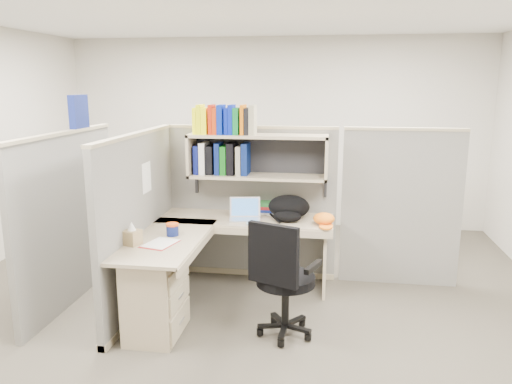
% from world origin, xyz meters
% --- Properties ---
extents(ground, '(6.00, 6.00, 0.00)m').
position_xyz_m(ground, '(0.00, 0.00, 0.00)').
color(ground, '#38352C').
rests_on(ground, ground).
extents(room_shell, '(6.00, 6.00, 6.00)m').
position_xyz_m(room_shell, '(0.00, 0.00, 1.62)').
color(room_shell, '#BAB4A8').
rests_on(room_shell, ground).
extents(cubicle, '(3.79, 1.84, 1.95)m').
position_xyz_m(cubicle, '(-0.37, 0.45, 0.91)').
color(cubicle, '#61615C').
rests_on(cubicle, ground).
extents(desk, '(1.74, 1.75, 0.73)m').
position_xyz_m(desk, '(-0.41, -0.29, 0.44)').
color(desk, gray).
rests_on(desk, ground).
extents(laptop, '(0.35, 0.35, 0.22)m').
position_xyz_m(laptop, '(0.00, 0.49, 0.84)').
color(laptop, silver).
rests_on(laptop, desk).
extents(backpack, '(0.44, 0.36, 0.24)m').
position_xyz_m(backpack, '(0.43, 0.56, 0.85)').
color(backpack, black).
rests_on(backpack, desk).
extents(orange_cap, '(0.25, 0.27, 0.11)m').
position_xyz_m(orange_cap, '(0.78, 0.46, 0.79)').
color(orange_cap, orange).
rests_on(orange_cap, desk).
extents(snack_canister, '(0.11, 0.11, 0.11)m').
position_xyz_m(snack_canister, '(-0.55, -0.11, 0.79)').
color(snack_canister, '#0E1852').
rests_on(snack_canister, desk).
extents(tissue_box, '(0.16, 0.16, 0.20)m').
position_xyz_m(tissue_box, '(-0.80, -0.40, 0.83)').
color(tissue_box, '#967F55').
rests_on(tissue_box, desk).
extents(mouse, '(0.11, 0.07, 0.04)m').
position_xyz_m(mouse, '(0.09, 0.32, 0.75)').
color(mouse, '#91B2CE').
rests_on(mouse, desk).
extents(paper_cup, '(0.08, 0.08, 0.11)m').
position_xyz_m(paper_cup, '(-0.08, 0.73, 0.78)').
color(paper_cup, white).
rests_on(paper_cup, desk).
extents(book_stack, '(0.18, 0.24, 0.12)m').
position_xyz_m(book_stack, '(0.18, 0.81, 0.79)').
color(book_stack, slate).
rests_on(book_stack, desk).
extents(loose_paper, '(0.28, 0.33, 0.00)m').
position_xyz_m(loose_paper, '(-0.58, -0.34, 0.73)').
color(loose_paper, silver).
rests_on(loose_paper, desk).
extents(task_chair, '(0.59, 0.55, 1.02)m').
position_xyz_m(task_chair, '(0.48, -0.44, 0.36)').
color(task_chair, black).
rests_on(task_chair, ground).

